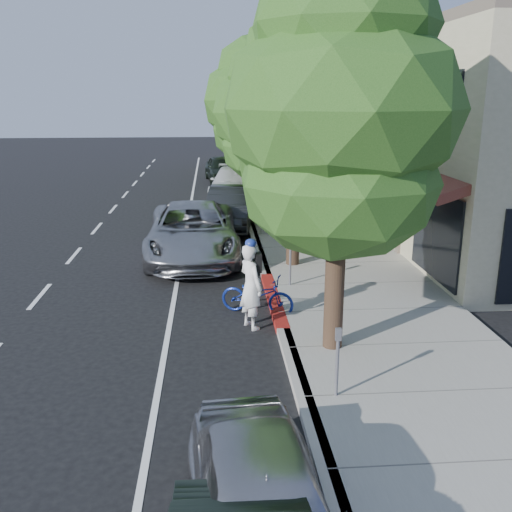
{
  "coord_description": "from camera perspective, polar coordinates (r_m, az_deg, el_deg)",
  "views": [
    {
      "loc": [
        -1.53,
        -12.78,
        5.23
      ],
      "look_at": [
        -0.48,
        0.75,
        1.35
      ],
      "focal_mm": 40.0,
      "sensor_mm": 36.0,
      "label": 1
    }
  ],
  "objects": [
    {
      "name": "bicycle",
      "position": [
        13.97,
        0.13,
        -3.91
      ],
      "size": [
        1.94,
        1.29,
        0.97
      ],
      "primitive_type": "imported",
      "rotation": [
        0.0,
        0.0,
        1.18
      ],
      "color": "navy",
      "rests_on": "ground"
    },
    {
      "name": "white_pickup",
      "position": [
        29.78,
        -2.41,
        7.31
      ],
      "size": [
        2.68,
        5.44,
        1.52
      ],
      "primitive_type": "imported",
      "rotation": [
        0.0,
        0.0,
        -0.11
      ],
      "color": "silver",
      "rests_on": "ground"
    },
    {
      "name": "near_car_a",
      "position": [
        7.05,
        0.76,
        -24.04
      ],
      "size": [
        1.99,
        4.23,
        1.4
      ],
      "primitive_type": "imported",
      "rotation": [
        0.0,
        0.0,
        0.08
      ],
      "color": "#A5A4A9",
      "rests_on": "ground"
    },
    {
      "name": "cyclist",
      "position": [
        12.99,
        -0.51,
        -3.06
      ],
      "size": [
        0.76,
        0.87,
        2.0
      ],
      "primitive_type": "imported",
      "rotation": [
        0.0,
        0.0,
        2.06
      ],
      "color": "white",
      "rests_on": "ground"
    },
    {
      "name": "street_tree_4",
      "position": [
        34.87,
        -0.44,
        15.13
      ],
      "size": [
        4.93,
        4.93,
        7.74
      ],
      "color": "black",
      "rests_on": "ground"
    },
    {
      "name": "street_tree_1",
      "position": [
        16.96,
        3.94,
        14.35
      ],
      "size": [
        4.14,
        4.14,
        7.55
      ],
      "color": "black",
      "rests_on": "ground"
    },
    {
      "name": "dark_suv_far",
      "position": [
        35.45,
        -3.42,
        8.71
      ],
      "size": [
        2.3,
        4.73,
        1.55
      ],
      "primitive_type": "imported",
      "rotation": [
        0.0,
        0.0,
        0.1
      ],
      "color": "black",
      "rests_on": "ground"
    },
    {
      "name": "curb",
      "position": [
        21.46,
        -0.2,
        2.05
      ],
      "size": [
        0.3,
        56.0,
        0.15
      ],
      "primitive_type": "cube",
      "color": "#9E998E",
      "rests_on": "ground"
    },
    {
      "name": "street_tree_2",
      "position": [
        22.92,
        1.72,
        13.93
      ],
      "size": [
        4.93,
        4.93,
        7.33
      ],
      "color": "black",
      "rests_on": "ground"
    },
    {
      "name": "storefront_building",
      "position": [
        32.77,
        15.81,
        12.34
      ],
      "size": [
        10.0,
        36.0,
        7.0
      ],
      "primitive_type": "cube",
      "color": "beige",
      "rests_on": "ground"
    },
    {
      "name": "ground",
      "position": [
        13.89,
        2.25,
        -6.18
      ],
      "size": [
        120.0,
        120.0,
        0.0
      ],
      "primitive_type": "plane",
      "color": "black",
      "rests_on": "ground"
    },
    {
      "name": "street_tree_0",
      "position": [
        11.05,
        8.53,
        13.79
      ],
      "size": [
        4.56,
        4.56,
        7.78
      ],
      "color": "black",
      "rests_on": "ground"
    },
    {
      "name": "street_tree_3",
      "position": [
        28.88,
        0.42,
        15.09
      ],
      "size": [
        5.74,
        5.74,
        8.06
      ],
      "color": "black",
      "rests_on": "ground"
    },
    {
      "name": "dark_sedan",
      "position": [
        23.02,
        -2.56,
        4.87
      ],
      "size": [
        2.38,
        5.11,
        1.62
      ],
      "primitive_type": "imported",
      "rotation": [
        0.0,
        0.0,
        -0.14
      ],
      "color": "black",
      "rests_on": "ground"
    },
    {
      "name": "street_tree_5",
      "position": [
        40.86,
        -1.04,
        14.54
      ],
      "size": [
        5.48,
        5.48,
        7.23
      ],
      "color": "black",
      "rests_on": "ground"
    },
    {
      "name": "sidewalk",
      "position": [
        21.75,
        5.86,
        2.16
      ],
      "size": [
        4.6,
        56.0,
        0.15
      ],
      "primitive_type": "cube",
      "color": "gray",
      "rests_on": "ground"
    },
    {
      "name": "silver_suv",
      "position": [
        18.8,
        -6.35,
        2.46
      ],
      "size": [
        3.01,
        6.34,
        1.75
      ],
      "primitive_type": "imported",
      "rotation": [
        0.0,
        0.0,
        0.02
      ],
      "color": "#A1A1A5",
      "rests_on": "ground"
    },
    {
      "name": "pedestrian",
      "position": [
        25.07,
        4.93,
        6.38
      ],
      "size": [
        1.15,
        1.14,
        1.87
      ],
      "primitive_type": "imported",
      "rotation": [
        0.0,
        0.0,
        3.87
      ],
      "color": "black",
      "rests_on": "sidewalk"
    },
    {
      "name": "curb_red_segment",
      "position": [
        14.79,
        1.8,
        -4.45
      ],
      "size": [
        0.32,
        4.0,
        0.15
      ],
      "primitive_type": "cube",
      "color": "maroon",
      "rests_on": "ground"
    }
  ]
}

